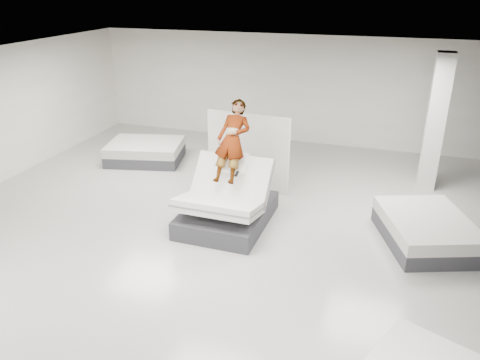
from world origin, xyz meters
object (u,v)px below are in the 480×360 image
Objects in this scene: divider_panel at (248,152)px; hero_bed at (227,205)px; flat_bed_right_far at (426,230)px; flat_bed_left_far at (146,152)px; remote at (237,174)px; column at (435,123)px; person at (232,156)px.

hero_bed is at bearing -81.07° from divider_panel.
flat_bed_left_far is (-7.20, 2.27, -0.00)m from flat_bed_right_far.
flat_bed_left_far is at bearing 143.62° from remote.
column reaches higher than flat_bed_right_far.
person is at bearing 122.15° from remote.
remote reaches higher than flat_bed_right_far.
column is at bearing 87.94° from flat_bed_right_far.
remote is at bearing -172.60° from flat_bed_right_far.
flat_bed_right_far is at bearing 8.50° from remote.
flat_bed_left_far is (-3.36, 2.39, -1.09)m from person.
divider_panel reaches higher than flat_bed_left_far.
remote is 0.06× the size of flat_bed_left_far.
hero_bed is 0.99m from person.
hero_bed is 3.87m from flat_bed_right_far.
flat_bed_right_far reaches higher than flat_bed_left_far.
person is (0.01, 0.34, 0.93)m from hero_bed.
hero_bed is 0.67× the size of column.
person is 3.99m from flat_bed_right_far.
flat_bed_right_far is at bearing -92.06° from column.
divider_panel reaches higher than remote.
remote is 0.06× the size of flat_bed_right_far.
column is (4.07, 1.39, 0.68)m from divider_panel.
flat_bed_right_far is 7.55m from flat_bed_left_far.
person is 0.74× the size of flat_bed_right_far.
person is 12.34× the size of remote.
divider_panel is at bearing -15.32° from flat_bed_left_far.
column reaches higher than person.
divider_panel is (-0.35, 1.86, -0.23)m from remote.
flat_bed_left_far is (-3.58, 2.74, -0.87)m from remote.
divider_panel reaches higher than flat_bed_right_far.
person is 0.54× the size of column.
divider_panel is 4.36m from column.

